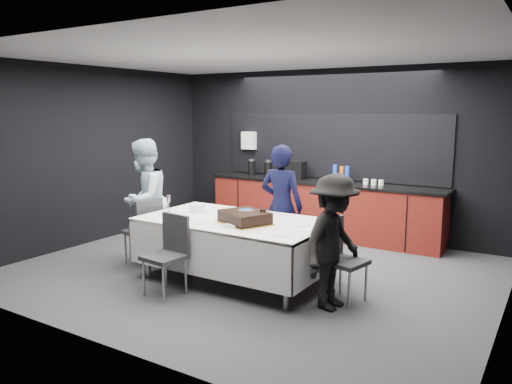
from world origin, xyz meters
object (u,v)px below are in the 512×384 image
chair_left (145,227)px  person_right (334,242)px  plate_stack (198,208)px  chair_near (169,249)px  party_table (235,230)px  chair_right (339,253)px  person_left (144,200)px  cake_assembly (245,217)px  champagne_flute (168,200)px  person_center (281,206)px

chair_left → person_right: (2.80, -0.06, 0.20)m
plate_stack → chair_near: size_ratio=0.22×
party_table → chair_left: (-1.39, -0.13, -0.11)m
party_table → chair_right: chair_right is taller
plate_stack → person_left: 0.92m
plate_stack → person_left: size_ratio=0.12×
cake_assembly → chair_near: 0.95m
chair_right → chair_left: bearing=-175.7°
champagne_flute → chair_right: (2.37, 0.16, -0.40)m
plate_stack → chair_near: (0.28, -0.89, -0.30)m
cake_assembly → person_right: (1.17, -0.06, -0.12)m
party_table → chair_right: bearing=3.2°
plate_stack → chair_right: 2.05m
cake_assembly → chair_right: size_ratio=0.80×
chair_near → person_right: person_right is taller
chair_left → person_center: 1.89m
cake_assembly → chair_left: bearing=-179.9°
party_table → person_left: 1.60m
chair_right → person_left: 2.96m
person_left → person_right: person_left is taller
chair_left → person_right: size_ratio=0.63×
plate_stack → chair_right: chair_right is taller
chair_near → chair_right: bearing=26.3°
champagne_flute → person_left: size_ratio=0.13×
cake_assembly → person_left: bearing=174.3°
party_table → champagne_flute: (-1.01, -0.08, 0.30)m
cake_assembly → person_center: person_center is taller
party_table → person_center: bearing=74.4°
champagne_flute → cake_assembly: bearing=-2.3°
chair_near → champagne_flute: bearing=131.6°
plate_stack → person_center: size_ratio=0.12×
cake_assembly → plate_stack: bearing=165.4°
cake_assembly → chair_right: (1.13, 0.21, -0.32)m
champagne_flute → chair_left: 0.56m
person_left → chair_left: bearing=32.0°
chair_near → person_left: person_left is taller
cake_assembly → plate_stack: (-0.90, 0.23, -0.02)m
champagne_flute → person_center: (1.23, 0.87, -0.10)m
party_table → person_left: size_ratio=1.35×
cake_assembly → person_left: 1.82m
person_center → person_left: person_left is taller
cake_assembly → person_center: bearing=90.8°
party_table → person_left: bearing=178.1°
person_right → person_center: bearing=56.3°
chair_right → person_center: size_ratio=0.55×
party_table → person_right: (1.40, -0.19, 0.09)m
party_table → person_left: (-1.58, 0.05, 0.22)m
champagne_flute → person_left: bearing=167.1°
chair_near → person_left: bearing=145.1°
person_right → champagne_flute: bearing=93.5°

